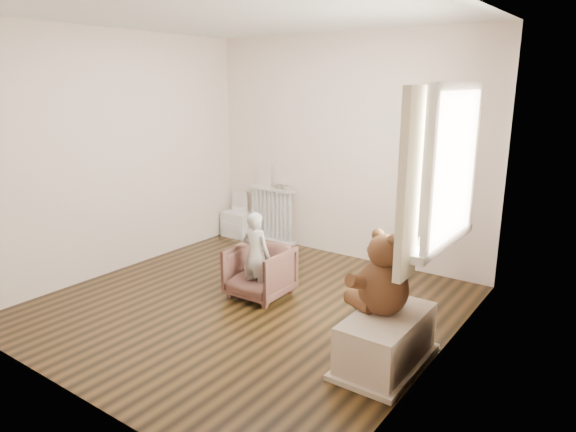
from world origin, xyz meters
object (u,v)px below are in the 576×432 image
Objects in this scene: toy_bench at (386,340)px; teddy_bear at (384,278)px; radiator at (271,214)px; armchair at (260,272)px; child at (256,255)px; toy_vanity at (238,217)px; plush_cat at (437,224)px.

teddy_bear reaches higher than toy_bench.
radiator is 1.31× the size of armchair.
armchair is at bearing -91.71° from child.
armchair is at bearing -43.17° from toy_vanity.
child is (0.00, -0.05, 0.19)m from armchair.
toy_vanity is 1.10× the size of armchair.
radiator reaches higher than armchair.
plush_cat is at bearing -176.97° from child.
child reaches higher than toy_bench.
teddy_bear is (1.50, -0.36, 0.22)m from child.
toy_bench is 0.97m from plush_cat.
teddy_bear reaches higher than armchair.
child is 1.78m from plush_cat.
teddy_bear is at bearing 156.93° from toy_bench.
child is at bearing -44.15° from toy_vanity.
plush_cat reaches higher than toy_bench.
toy_vanity is 3.55m from teddy_bear.
child reaches higher than armchair.
toy_vanity reaches higher than toy_bench.
toy_bench is 3.49× the size of plush_cat.
toy_bench is at bearing -105.90° from plush_cat.
armchair is 0.66× the size of toy_bench.
toy_bench is 0.47m from teddy_bear.
armchair is 0.20m from child.
radiator is 0.87× the size of toy_bench.
teddy_bear is at bearing -31.40° from toy_vanity.
toy_vanity is at bearing 169.55° from teddy_bear.
radiator is 1.19× the size of toy_vanity.
teddy_bear is 0.63m from plush_cat.
teddy_bear is at bearing -112.23° from plush_cat.
radiator is 0.86× the size of child.
radiator is at bearing -59.07° from child.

